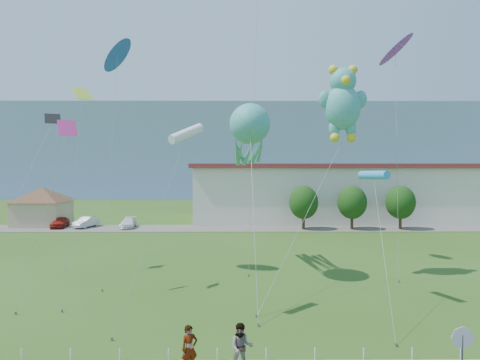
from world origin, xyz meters
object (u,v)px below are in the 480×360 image
(octopus_kite, at_px, (249,135))
(teddy_bear_kite, at_px, (343,102))
(pavilion, at_px, (42,203))
(parked_car_red, at_px, (60,222))
(parked_car_white, at_px, (128,223))
(parked_car_silver, at_px, (86,222))
(warehouse, at_px, (402,191))
(pedestrian_left, at_px, (189,349))
(stop_sign, at_px, (462,344))
(pedestrian_right, at_px, (241,347))

(octopus_kite, height_order, teddy_bear_kite, teddy_bear_kite)
(pavilion, distance_m, parked_car_red, 4.62)
(parked_car_white, bearing_deg, parked_car_silver, 171.53)
(parked_car_red, xyz_separation_m, octopus_kite, (23.43, -23.30, 9.43))
(pavilion, xyz_separation_m, parked_car_silver, (6.53, -2.13, -2.29))
(pavilion, distance_m, octopus_kite, 37.70)
(warehouse, bearing_deg, pedestrian_left, -119.24)
(stop_sign, xyz_separation_m, parked_car_white, (-21.54, 39.79, -1.20))
(stop_sign, relative_size, teddy_bear_kite, 0.17)
(pedestrian_left, bearing_deg, pavilion, 92.29)
(parked_car_silver, bearing_deg, pavilion, 179.37)
(warehouse, bearing_deg, stop_sign, -108.90)
(stop_sign, distance_m, parked_car_silver, 48.32)
(pedestrian_right, bearing_deg, parked_car_white, 110.74)
(pedestrian_left, relative_size, pedestrian_right, 0.97)
(stop_sign, relative_size, octopus_kite, 0.16)
(parked_car_silver, height_order, teddy_bear_kite, teddy_bear_kite)
(stop_sign, distance_m, parked_car_red, 50.05)
(parked_car_silver, bearing_deg, teddy_bear_kite, -24.25)
(pedestrian_right, xyz_separation_m, teddy_bear_kite, (7.36, 14.43, 11.50))
(warehouse, relative_size, parked_car_silver, 15.00)
(parked_car_white, bearing_deg, stop_sign, -66.96)
(parked_car_red, height_order, teddy_bear_kite, teddy_bear_kite)
(stop_sign, bearing_deg, teddy_bear_kite, 90.58)
(warehouse, bearing_deg, pedestrian_right, -117.37)
(stop_sign, bearing_deg, pedestrian_right, 166.60)
(parked_car_silver, bearing_deg, pedestrian_left, -48.11)
(pavilion, relative_size, parked_car_silver, 2.26)
(parked_car_silver, bearing_deg, parked_car_white, 14.33)
(pedestrian_left, distance_m, parked_car_white, 39.91)
(warehouse, height_order, pedestrian_right, warehouse)
(warehouse, xyz_separation_m, octopus_kite, (-23.31, -31.65, 6.05))
(pavilion, height_order, stop_sign, pavilion)
(parked_car_red, bearing_deg, teddy_bear_kite, -44.41)
(parked_car_red, relative_size, teddy_bear_kite, 0.27)
(parked_car_silver, height_order, octopus_kite, octopus_kite)
(pedestrian_right, distance_m, octopus_kite, 17.38)
(pedestrian_right, xyz_separation_m, parked_car_red, (-22.72, 38.07, -0.28))
(pavilion, distance_m, teddy_bear_kite, 43.32)
(pedestrian_right, bearing_deg, parked_car_silver, 117.41)
(stop_sign, relative_size, pedestrian_right, 1.36)
(stop_sign, bearing_deg, parked_car_red, 127.19)
(warehouse, height_order, parked_car_red, warehouse)
(warehouse, bearing_deg, parked_car_white, -167.52)
(octopus_kite, relative_size, teddy_bear_kite, 1.02)
(pavilion, xyz_separation_m, teddy_bear_kite, (33.34, -25.98, 9.49))
(warehouse, bearing_deg, parked_car_red, -169.88)
(pavilion, distance_m, parked_car_white, 12.42)
(parked_car_white, height_order, teddy_bear_kite, teddy_bear_kite)
(parked_car_red, relative_size, parked_car_white, 0.96)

